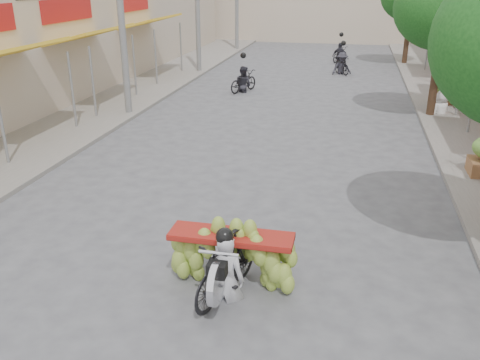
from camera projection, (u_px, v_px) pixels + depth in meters
name	position (u px, v px, depth m)	size (l,w,h in m)	color
ground	(135.00, 359.00, 6.81)	(120.00, 120.00, 0.00)	#5A5A5F
sidewalk_left	(123.00, 94.00, 21.77)	(4.00, 60.00, 0.12)	gray
sidewalk_right	(471.00, 112.00, 18.97)	(4.00, 60.00, 0.12)	gray
street_tree_mid	(445.00, 8.00, 16.99)	(3.40, 3.40, 5.25)	#3A2719
produce_crate_far	(447.00, 88.00, 19.79)	(1.20, 0.88, 1.16)	brown
banana_motorbike	(228.00, 253.00, 8.03)	(2.20, 1.92, 2.08)	black
pedestrian	(444.00, 90.00, 18.25)	(0.94, 0.90, 1.66)	white
bg_motorbike_a	(243.00, 75.00, 22.24)	(1.25, 1.76, 1.95)	black
bg_motorbike_b	(342.00, 57.00, 26.16)	(1.19, 1.54, 1.95)	black
bg_motorbike_c	(340.00, 48.00, 29.99)	(1.16, 1.64, 1.95)	black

